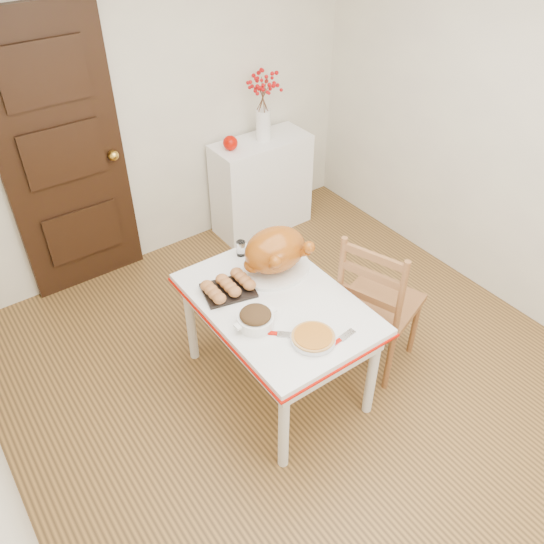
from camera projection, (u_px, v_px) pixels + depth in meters
floor at (314, 392)px, 3.61m from camera, size 3.50×4.00×0.00m
wall_back at (150, 106)px, 4.11m from camera, size 3.50×0.00×2.50m
wall_right at (533, 143)px, 3.63m from camera, size 0.00×4.00×2.50m
door_back at (64, 161)px, 3.90m from camera, size 0.85×0.06×2.06m
sideboard at (262, 185)px, 4.87m from camera, size 0.83×0.37×0.83m
kitchen_table at (277, 343)px, 3.47m from camera, size 0.81×1.18×0.71m
chair_oak at (380, 300)px, 3.54m from camera, size 0.58×0.58×1.02m
berry_vase at (263, 109)px, 4.45m from camera, size 0.27×0.27×0.53m
apple at (230, 143)px, 4.43m from camera, size 0.12×0.12×0.12m
turkey_platter at (275, 252)px, 3.37m from camera, size 0.51×0.43×0.29m
pumpkin_pie at (313, 337)px, 2.98m from camera, size 0.30×0.30×0.05m
stuffing_dish at (256, 318)px, 3.06m from camera, size 0.28×0.23×0.10m
rolls_tray at (228, 287)px, 3.28m from camera, size 0.34×0.29×0.08m
pie_server at (341, 339)px, 3.00m from camera, size 0.21×0.08×0.01m
carving_knife at (284, 334)px, 3.02m from camera, size 0.25×0.23×0.01m
drinking_glass at (241, 248)px, 3.56m from camera, size 0.07×0.07×0.10m
shaker_pair at (264, 242)px, 3.63m from camera, size 0.10×0.06×0.09m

